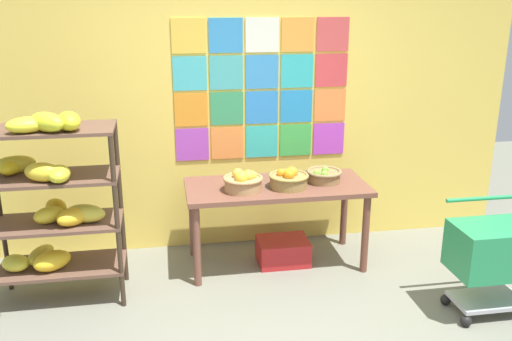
# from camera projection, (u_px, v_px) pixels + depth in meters

# --- Properties ---
(back_wall_with_art) EXTENTS (5.01, 0.07, 2.67)m
(back_wall_with_art) POSITION_uv_depth(u_px,v_px,m) (238.00, 100.00, 4.84)
(back_wall_with_art) COLOR #E5C451
(back_wall_with_art) RESTS_ON ground
(banana_shelf_unit) EXTENTS (0.93, 0.52, 1.46)m
(banana_shelf_unit) POSITION_uv_depth(u_px,v_px,m) (51.00, 197.00, 3.98)
(banana_shelf_unit) COLOR #36281C
(banana_shelf_unit) RESTS_ON ground
(display_table) EXTENTS (1.50, 0.67, 0.71)m
(display_table) POSITION_uv_depth(u_px,v_px,m) (277.00, 195.00, 4.61)
(display_table) COLOR brown
(display_table) RESTS_ON ground
(fruit_basket_left) EXTENTS (0.32, 0.32, 0.18)m
(fruit_basket_left) POSITION_uv_depth(u_px,v_px,m) (243.00, 181.00, 4.43)
(fruit_basket_left) COLOR #A77E50
(fruit_basket_left) RESTS_ON display_table
(fruit_basket_back_right) EXTENTS (0.30, 0.30, 0.13)m
(fruit_basket_back_right) POSITION_uv_depth(u_px,v_px,m) (324.00, 175.00, 4.64)
(fruit_basket_back_right) COLOR olive
(fruit_basket_back_right) RESTS_ON display_table
(fruit_basket_centre) EXTENTS (0.33, 0.33, 0.17)m
(fruit_basket_centre) POSITION_uv_depth(u_px,v_px,m) (289.00, 179.00, 4.50)
(fruit_basket_centre) COLOR olive
(fruit_basket_centre) RESTS_ON display_table
(produce_crate_under_table) EXTENTS (0.43, 0.33, 0.21)m
(produce_crate_under_table) POSITION_uv_depth(u_px,v_px,m) (283.00, 251.00, 4.78)
(produce_crate_under_table) COLOR #B12022
(produce_crate_under_table) RESTS_ON ground
(shopping_cart) EXTENTS (0.58, 0.43, 0.82)m
(shopping_cart) POSITION_uv_depth(u_px,v_px,m) (494.00, 253.00, 3.91)
(shopping_cart) COLOR black
(shopping_cart) RESTS_ON ground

